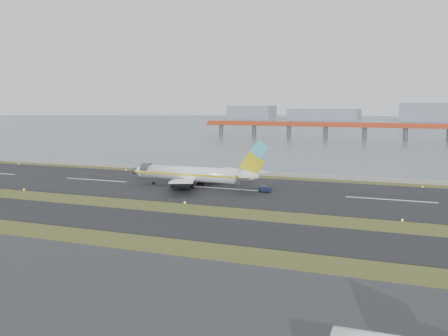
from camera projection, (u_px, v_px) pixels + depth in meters
The scene contains 9 objects.
ground at pixel (168, 210), 113.99m from camera, with size 1000.00×1000.00×0.00m, color #334217.
taxiway_strip at pixel (135, 221), 103.08m from camera, with size 1000.00×18.00×0.10m, color black.
runway_strip at pixel (227, 189), 141.24m from camera, with size 1000.00×45.00×0.10m, color black.
seawall at pixel (266, 174), 168.45m from camera, with size 1000.00×2.50×1.00m, color gray.
bay_water at pixel (408, 126), 531.95m from camera, with size 1400.00×800.00×1.30m, color #4A5A69.
red_pier at pixel (406, 127), 332.28m from camera, with size 260.00×5.00×10.20m.
far_shoreline at pixel (434, 116), 671.17m from camera, with size 1400.00×80.00×60.50m.
airliner at pixel (196, 174), 143.26m from camera, with size 38.52×32.89×12.80m.
pushback_tug at pixel (265, 189), 135.51m from camera, with size 3.00×2.07×1.77m.
Camera 1 is at (55.85, -98.04, 21.58)m, focal length 45.00 mm.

